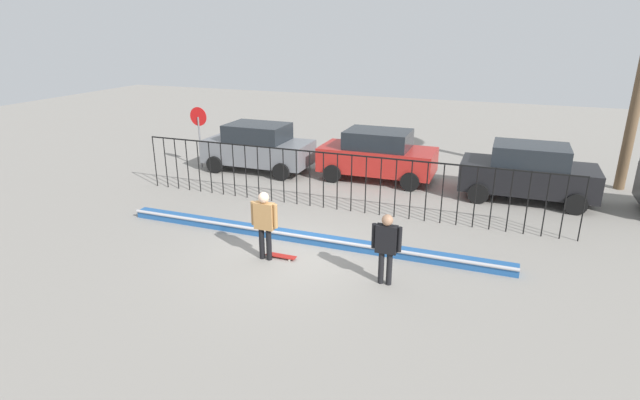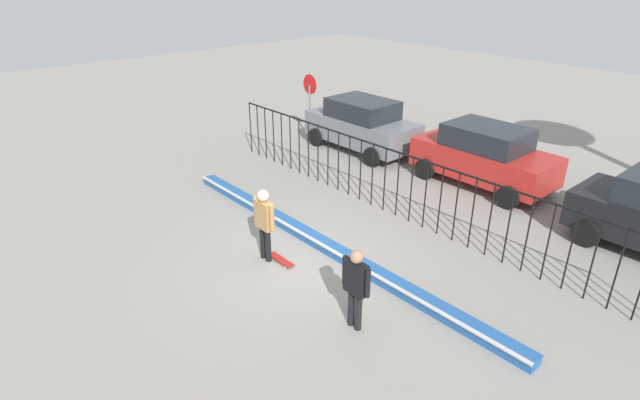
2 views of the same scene
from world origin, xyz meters
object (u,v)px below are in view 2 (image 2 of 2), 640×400
Objects in this scene: skateboarder at (264,219)px; parked_car_gray at (362,125)px; stop_sign at (310,97)px; parked_car_red at (484,155)px; skateboard at (281,260)px; camera_operator at (356,282)px.

parked_car_gray reaches higher than skateboarder.
stop_sign is (-2.41, -0.46, 0.64)m from parked_car_gray.
stop_sign is at bearing 148.73° from skateboarder.
parked_car_gray is at bearing 10.90° from stop_sign.
skateboard is at bearing -89.89° from parked_car_red.
parked_car_gray is 1.00× the size of parked_car_red.
stop_sign is at bearing -168.66° from parked_car_red.
parked_car_red is (0.51, 7.53, 0.91)m from skateboard.
skateboarder is 3.13m from camera_operator.
skateboard is 9.54m from stop_sign.
parked_car_gray is 1.72× the size of stop_sign.
skateboard is (0.34, 0.18, -1.01)m from skateboarder.
camera_operator is at bearing 4.66° from skateboard.
stop_sign reaches higher than parked_car_red.
stop_sign is at bearing -169.36° from parked_car_gray.
camera_operator is 0.68× the size of stop_sign.
skateboarder is 7.76m from parked_car_red.
skateboard is 0.19× the size of parked_car_gray.
skateboarder is 8.26m from parked_car_gray.
parked_car_gray is 2.54m from stop_sign.
stop_sign is (-6.71, 6.60, 1.56)m from skateboard.
skateboarder is at bearing -92.31° from parked_car_red.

